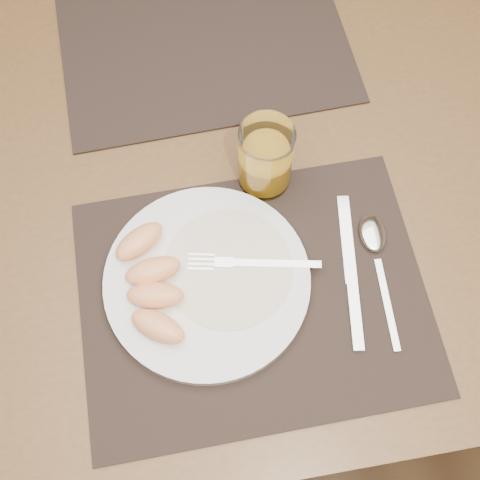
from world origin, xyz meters
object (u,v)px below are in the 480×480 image
object	(u,v)px
fork	(242,263)
juice_glass	(265,160)
knife	(352,283)
placemat_far	(203,38)
placemat_near	(253,296)
plate	(207,281)
spoon	(375,243)
table	(223,183)

from	to	relation	value
fork	juice_glass	size ratio (longest dim) A/B	1.56
fork	knife	size ratio (longest dim) A/B	0.79
placemat_far	knife	xyz separation A→B (m)	(0.13, -0.45, 0.00)
placemat_near	knife	size ratio (longest dim) A/B	2.05
plate	spoon	size ratio (longest dim) A/B	1.41
placemat_near	plate	world-z (taller)	plate
plate	juice_glass	xyz separation A→B (m)	(0.10, 0.14, 0.04)
placemat_far	knife	distance (m)	0.47
placemat_near	fork	distance (m)	0.05
table	juice_glass	xyz separation A→B (m)	(0.05, -0.05, 0.14)
table	placemat_near	xyz separation A→B (m)	(0.01, -0.22, 0.09)
placemat_far	spoon	distance (m)	0.43
placemat_near	plate	bearing A→B (deg)	154.00
plate	juice_glass	distance (m)	0.18
table	placemat_near	bearing A→B (deg)	-87.92
placemat_near	knife	world-z (taller)	knife
spoon	juice_glass	xyz separation A→B (m)	(-0.13, 0.13, 0.04)
plate	fork	size ratio (longest dim) A/B	1.55
spoon	placemat_far	bearing A→B (deg)	113.95
juice_glass	knife	bearing A→B (deg)	-64.46
knife	spoon	xyz separation A→B (m)	(0.04, 0.05, 0.00)
fork	spoon	size ratio (longest dim) A/B	0.91
juice_glass	table	bearing A→B (deg)	137.61
placemat_near	spoon	xyz separation A→B (m)	(0.17, 0.04, 0.01)
fork	spoon	xyz separation A→B (m)	(0.18, 0.00, -0.01)
placemat_far	plate	distance (m)	0.42
placemat_far	fork	xyz separation A→B (m)	(-0.01, -0.40, 0.02)
table	plate	bearing A→B (deg)	-104.17
fork	knife	xyz separation A→B (m)	(0.14, -0.05, -0.02)
placemat_far	knife	size ratio (longest dim) A/B	2.05
placemat_far	fork	distance (m)	0.40
fork	juice_glass	bearing A→B (deg)	67.48
table	fork	xyz separation A→B (m)	(0.00, -0.18, 0.11)
fork	plate	bearing A→B (deg)	-165.24
fork	placemat_far	bearing A→B (deg)	89.22
table	knife	xyz separation A→B (m)	(0.14, -0.23, 0.09)
placemat_far	fork	world-z (taller)	fork
placemat_near	spoon	distance (m)	0.18
plate	spoon	bearing A→B (deg)	3.88
knife	placemat_near	bearing A→B (deg)	177.35
placemat_near	spoon	world-z (taller)	spoon
table	juice_glass	distance (m)	0.16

